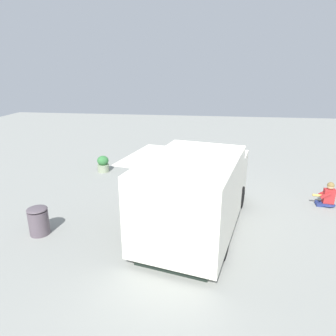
% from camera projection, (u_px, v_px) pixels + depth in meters
% --- Properties ---
extents(ground_plane, '(40.00, 40.00, 0.00)m').
position_uv_depth(ground_plane, '(210.00, 203.00, 10.66)').
color(ground_plane, gray).
extents(food_truck, '(5.69, 3.79, 2.31)m').
position_uv_depth(food_truck, '(197.00, 192.00, 8.81)').
color(food_truck, white).
rests_on(food_truck, ground_plane).
extents(person_customer, '(0.47, 0.80, 0.88)m').
position_uv_depth(person_customer, '(328.00, 196.00, 10.38)').
color(person_customer, navy).
rests_on(person_customer, ground_plane).
extents(planter_flowering_near, '(0.46, 0.46, 0.61)m').
position_uv_depth(planter_flowering_near, '(142.00, 163.00, 14.09)').
color(planter_flowering_near, silver).
rests_on(planter_flowering_near, ground_plane).
extents(planter_flowering_far, '(0.55, 0.55, 0.74)m').
position_uv_depth(planter_flowering_far, '(103.00, 164.00, 13.80)').
color(planter_flowering_far, '#94A081').
rests_on(planter_flowering_far, ground_plane).
extents(planter_flowering_side, '(0.68, 0.68, 0.82)m').
position_uv_depth(planter_flowering_side, '(177.00, 154.00, 15.12)').
color(planter_flowering_side, '#404153').
rests_on(planter_flowering_side, ground_plane).
extents(trash_bin, '(0.57, 0.57, 0.83)m').
position_uv_depth(trash_bin, '(39.00, 220.00, 8.61)').
color(trash_bin, '#5C5059').
rests_on(trash_bin, ground_plane).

